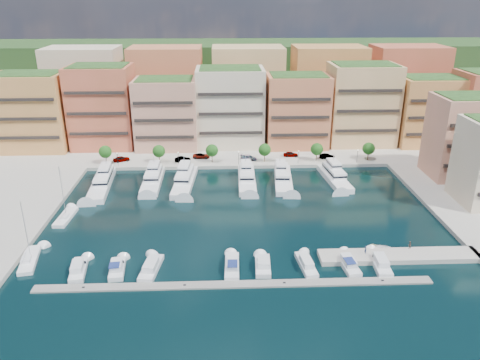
% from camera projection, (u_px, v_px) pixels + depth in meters
% --- Properties ---
extents(ground, '(400.00, 400.00, 0.00)m').
position_uv_depth(ground, '(243.00, 213.00, 112.34)').
color(ground, black).
rests_on(ground, ground).
extents(north_quay, '(220.00, 64.00, 2.00)m').
position_uv_depth(north_quay, '(235.00, 138.00, 169.83)').
color(north_quay, '#9E998E').
rests_on(north_quay, ground).
extents(hillside, '(240.00, 40.00, 58.00)m').
position_uv_depth(hillside, '(232.00, 108.00, 214.34)').
color(hillside, '#213D19').
rests_on(hillside, ground).
extents(south_pontoon, '(72.00, 2.20, 0.35)m').
position_uv_depth(south_pontoon, '(235.00, 285.00, 84.41)').
color(south_pontoon, gray).
rests_on(south_pontoon, ground).
extents(finger_pier, '(32.00, 5.00, 2.00)m').
position_uv_depth(finger_pier, '(399.00, 258.00, 93.06)').
color(finger_pier, '#9E998E').
rests_on(finger_pier, ground).
extents(apartment_0, '(22.00, 16.50, 24.80)m').
position_uv_depth(apartment_0, '(33.00, 112.00, 151.28)').
color(apartment_0, '#D68D4E').
rests_on(apartment_0, north_quay).
extents(apartment_1, '(20.00, 16.50, 26.80)m').
position_uv_depth(apartment_1, '(103.00, 107.00, 153.59)').
color(apartment_1, '#D86148').
rests_on(apartment_1, north_quay).
extents(apartment_2, '(20.00, 15.50, 22.80)m').
position_uv_depth(apartment_2, '(166.00, 113.00, 153.26)').
color(apartment_2, tan).
rests_on(apartment_2, north_quay).
extents(apartment_3, '(22.00, 16.50, 25.80)m').
position_uv_depth(apartment_3, '(230.00, 107.00, 155.33)').
color(apartment_3, beige).
rests_on(apartment_3, north_quay).
extents(apartment_4, '(20.00, 15.50, 23.80)m').
position_uv_depth(apartment_4, '(297.00, 111.00, 154.67)').
color(apartment_4, '#CE7B4D').
rests_on(apartment_4, north_quay).
extents(apartment_5, '(22.00, 16.50, 26.80)m').
position_uv_depth(apartment_5, '(361.00, 104.00, 156.78)').
color(apartment_5, '#F1B87F').
rests_on(apartment_5, north_quay).
extents(apartment_6, '(20.00, 15.50, 22.80)m').
position_uv_depth(apartment_6, '(427.00, 111.00, 156.49)').
color(apartment_6, '#D68D4E').
rests_on(apartment_6, north_quay).
extents(apartment_east_a, '(18.00, 14.50, 22.80)m').
position_uv_depth(apartment_east_a, '(465.00, 137.00, 128.60)').
color(apartment_east_a, tan).
rests_on(apartment_east_a, east_quay).
extents(backblock_0, '(26.00, 18.00, 30.00)m').
position_uv_depth(backblock_0, '(86.00, 89.00, 172.96)').
color(backblock_0, beige).
rests_on(backblock_0, north_quay).
extents(backblock_1, '(26.00, 18.00, 30.00)m').
position_uv_depth(backblock_1, '(167.00, 88.00, 174.07)').
color(backblock_1, '#CE7B4D').
rests_on(backblock_1, north_quay).
extents(backblock_2, '(26.00, 18.00, 30.00)m').
position_uv_depth(backblock_2, '(248.00, 88.00, 175.19)').
color(backblock_2, '#F1B87F').
rests_on(backblock_2, north_quay).
extents(backblock_3, '(26.00, 18.00, 30.00)m').
position_uv_depth(backblock_3, '(327.00, 87.00, 176.30)').
color(backblock_3, '#D68D4E').
rests_on(backblock_3, north_quay).
extents(backblock_4, '(26.00, 18.00, 30.00)m').
position_uv_depth(backblock_4, '(405.00, 87.00, 177.42)').
color(backblock_4, '#D86148').
rests_on(backblock_4, north_quay).
extents(tree_0, '(3.80, 3.80, 5.65)m').
position_uv_depth(tree_0, '(105.00, 152.00, 140.15)').
color(tree_0, '#473323').
rests_on(tree_0, north_quay).
extents(tree_1, '(3.80, 3.80, 5.65)m').
position_uv_depth(tree_1, '(159.00, 151.00, 140.75)').
color(tree_1, '#473323').
rests_on(tree_1, north_quay).
extents(tree_2, '(3.80, 3.80, 5.65)m').
position_uv_depth(tree_2, '(212.00, 151.00, 141.34)').
color(tree_2, '#473323').
rests_on(tree_2, north_quay).
extents(tree_3, '(3.80, 3.80, 5.65)m').
position_uv_depth(tree_3, '(265.00, 150.00, 141.94)').
color(tree_3, '#473323').
rests_on(tree_3, north_quay).
extents(tree_4, '(3.80, 3.80, 5.65)m').
position_uv_depth(tree_4, '(317.00, 149.00, 142.53)').
color(tree_4, '#473323').
rests_on(tree_4, north_quay).
extents(tree_5, '(3.80, 3.80, 5.65)m').
position_uv_depth(tree_5, '(369.00, 149.00, 143.13)').
color(tree_5, '#473323').
rests_on(tree_5, north_quay).
extents(lamppost_0, '(0.30, 0.30, 4.20)m').
position_uv_depth(lamppost_0, '(117.00, 157.00, 138.51)').
color(lamppost_0, black).
rests_on(lamppost_0, north_quay).
extents(lamppost_1, '(0.30, 0.30, 4.20)m').
position_uv_depth(lamppost_1, '(178.00, 156.00, 139.18)').
color(lamppost_1, black).
rests_on(lamppost_1, north_quay).
extents(lamppost_2, '(0.30, 0.30, 4.20)m').
position_uv_depth(lamppost_2, '(239.00, 156.00, 139.85)').
color(lamppost_2, black).
rests_on(lamppost_2, north_quay).
extents(lamppost_3, '(0.30, 0.30, 4.20)m').
position_uv_depth(lamppost_3, '(298.00, 155.00, 140.52)').
color(lamppost_3, black).
rests_on(lamppost_3, north_quay).
extents(lamppost_4, '(0.30, 0.30, 4.20)m').
position_uv_depth(lamppost_4, '(358.00, 154.00, 141.19)').
color(lamppost_4, black).
rests_on(lamppost_4, north_quay).
extents(yacht_0, '(6.33, 23.56, 7.30)m').
position_uv_depth(yacht_0, '(102.00, 182.00, 127.49)').
color(yacht_0, white).
rests_on(yacht_0, ground).
extents(yacht_1, '(4.95, 19.41, 7.30)m').
position_uv_depth(yacht_1, '(153.00, 179.00, 129.65)').
color(yacht_1, white).
rests_on(yacht_1, ground).
extents(yacht_2, '(6.28, 21.85, 7.30)m').
position_uv_depth(yacht_2, '(185.00, 179.00, 129.06)').
color(yacht_2, white).
rests_on(yacht_2, ground).
extents(yacht_3, '(5.06, 20.21, 7.30)m').
position_uv_depth(yacht_3, '(247.00, 178.00, 130.31)').
color(yacht_3, white).
rests_on(yacht_3, ground).
extents(yacht_4, '(6.38, 20.96, 7.30)m').
position_uv_depth(yacht_4, '(283.00, 178.00, 130.45)').
color(yacht_4, white).
rests_on(yacht_4, ground).
extents(yacht_5, '(6.44, 19.84, 7.30)m').
position_uv_depth(yacht_5, '(334.00, 176.00, 131.49)').
color(yacht_5, white).
rests_on(yacht_5, ground).
extents(cruiser_0, '(3.72, 8.39, 2.55)m').
position_uv_depth(cruiser_0, '(79.00, 270.00, 88.13)').
color(cruiser_0, silver).
rests_on(cruiser_0, ground).
extents(cruiser_1, '(3.48, 7.60, 2.66)m').
position_uv_depth(cruiser_1, '(117.00, 269.00, 88.39)').
color(cruiser_1, silver).
rests_on(cruiser_1, ground).
extents(cruiser_2, '(4.00, 9.24, 2.55)m').
position_uv_depth(cruiser_2, '(151.00, 268.00, 88.63)').
color(cruiser_2, silver).
rests_on(cruiser_2, ground).
extents(cruiser_4, '(2.95, 9.07, 2.66)m').
position_uv_depth(cruiser_4, '(232.00, 266.00, 89.18)').
color(cruiser_4, silver).
rests_on(cruiser_4, ground).
extents(cruiser_5, '(3.22, 7.53, 2.55)m').
position_uv_depth(cruiser_5, '(263.00, 266.00, 89.44)').
color(cruiser_5, silver).
rests_on(cruiser_5, ground).
extents(cruiser_6, '(3.33, 8.91, 2.55)m').
position_uv_depth(cruiser_6, '(306.00, 265.00, 89.74)').
color(cruiser_6, silver).
rests_on(cruiser_6, ground).
extents(cruiser_7, '(3.44, 8.73, 2.66)m').
position_uv_depth(cruiser_7, '(348.00, 264.00, 90.01)').
color(cruiser_7, silver).
rests_on(cruiser_7, ground).
extents(cruiser_8, '(3.19, 9.27, 2.55)m').
position_uv_depth(cruiser_8, '(380.00, 263.00, 90.27)').
color(cruiser_8, silver).
rests_on(cruiser_8, ground).
extents(sailboat_0, '(4.69, 10.64, 13.20)m').
position_uv_depth(sailboat_0, '(30.00, 260.00, 91.64)').
color(sailboat_0, white).
rests_on(sailboat_0, ground).
extents(sailboat_1, '(3.29, 9.93, 13.20)m').
position_uv_depth(sailboat_1, '(66.00, 218.00, 109.06)').
color(sailboat_1, white).
rests_on(sailboat_1, ground).
extents(tender_1, '(1.57, 1.42, 0.72)m').
position_uv_depth(tender_1, '(373.00, 245.00, 97.25)').
color(tender_1, '#EDECB5').
rests_on(tender_1, ground).
extents(tender_2, '(4.37, 3.75, 0.76)m').
position_uv_depth(tender_2, '(385.00, 248.00, 95.97)').
color(tender_2, white).
rests_on(tender_2, ground).
extents(car_0, '(5.30, 3.82, 1.68)m').
position_uv_depth(car_0, '(121.00, 159.00, 143.07)').
color(car_0, gray).
rests_on(car_0, north_quay).
extents(car_1, '(5.08, 2.45, 1.61)m').
position_uv_depth(car_1, '(183.00, 159.00, 142.76)').
color(car_1, gray).
rests_on(car_1, north_quay).
extents(car_2, '(5.38, 2.61, 1.48)m').
position_uv_depth(car_2, '(201.00, 156.00, 146.00)').
color(car_2, gray).
rests_on(car_2, north_quay).
extents(car_3, '(5.48, 3.75, 1.47)m').
position_uv_depth(car_3, '(249.00, 158.00, 144.49)').
color(car_3, gray).
rests_on(car_3, north_quay).
extents(car_4, '(4.63, 1.95, 1.56)m').
position_uv_depth(car_4, '(291.00, 154.00, 147.43)').
color(car_4, gray).
rests_on(car_4, north_quay).
extents(car_5, '(5.00, 2.62, 1.57)m').
position_uv_depth(car_5, '(327.00, 156.00, 145.41)').
color(car_5, gray).
rests_on(car_5, north_quay).
extents(person_0, '(0.50, 0.68, 1.72)m').
position_uv_depth(person_0, '(366.00, 250.00, 92.48)').
color(person_0, '#222944').
rests_on(person_0, finger_pier).
extents(person_1, '(0.93, 0.83, 1.57)m').
position_uv_depth(person_1, '(409.00, 245.00, 94.35)').
color(person_1, '#47332A').
rests_on(person_1, finger_pier).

